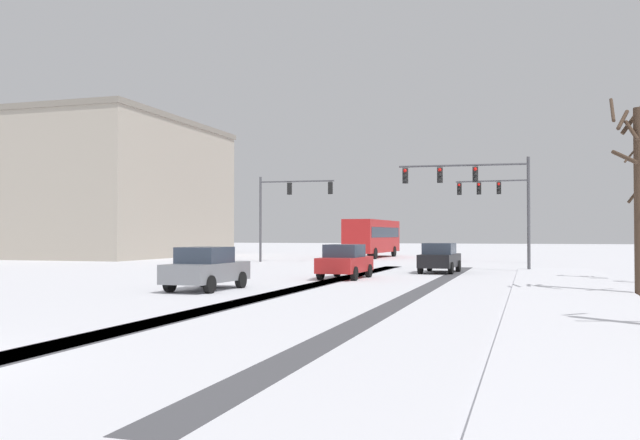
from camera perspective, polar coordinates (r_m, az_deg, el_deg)
The scene contains 13 objects.
wheel_track_left_lane at distance 25.30m, azimuth 8.50°, elevation -5.94°, with size 0.79×37.77×0.01m, color #4C4C51.
wheel_track_right_lane at distance 26.43m, azimuth -1.74°, elevation -5.75°, with size 0.99×37.77×0.01m, color #4C4C51.
wheel_track_center at distance 26.40m, azimuth -1.58°, elevation -5.75°, with size 1.06×37.77×0.01m, color #4C4C51.
sidewalk_kerb_right at distance 23.34m, azimuth 20.62°, elevation -6.13°, with size 4.00×37.77×0.12m, color white.
traffic_signal_far_right at distance 52.27m, azimuth 14.82°, elevation 1.75°, with size 5.39×0.50×6.50m.
traffic_signal_far_left at distance 51.41m, azimuth -2.90°, elevation 1.62°, with size 5.86×0.67×6.50m.
traffic_signal_near_right at distance 40.08m, azimuth 12.88°, elevation 2.73°, with size 7.41×0.81×6.50m.
car_black_lead at distance 37.55m, azimuth 10.03°, elevation -3.15°, with size 2.00×4.18×1.62m.
car_red_second at distance 32.07m, azimuth 2.12°, elevation -3.50°, with size 1.93×4.15×1.62m.
car_grey_third at distance 25.82m, azimuth -9.55°, elevation -4.03°, with size 1.94×4.15×1.62m.
bus_oncoming at distance 61.59m, azimuth 4.45°, elevation -1.31°, with size 2.98×11.09×3.38m.
bare_tree_sidewalk_mid at distance 25.34m, azimuth 25.22°, elevation 2.12°, with size 1.99×1.94×6.93m.
office_building_far_left_block at distance 69.03m, azimuth -18.53°, elevation 2.42°, with size 20.17×21.90×12.78m.
Camera 1 is at (9.83, -7.75, 2.09)m, focal length 38.04 mm.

